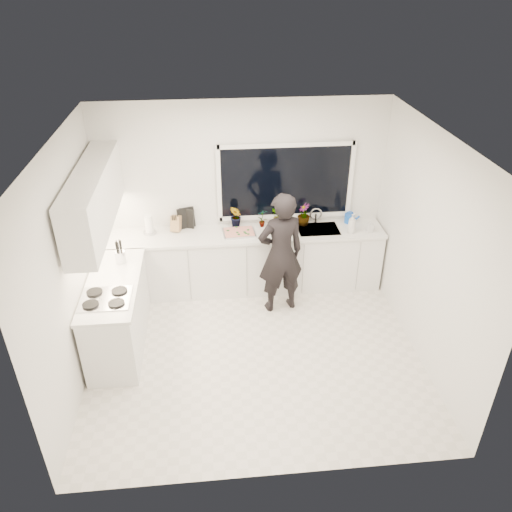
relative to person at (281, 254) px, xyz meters
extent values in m
cube|color=beige|center=(-0.43, -0.90, -0.88)|extent=(4.00, 3.50, 0.02)
cube|color=white|center=(-0.43, 0.86, 0.48)|extent=(4.00, 0.02, 2.70)
cube|color=white|center=(-2.44, -0.90, 0.48)|extent=(0.02, 3.50, 2.70)
cube|color=white|center=(1.58, -0.90, 0.48)|extent=(0.02, 3.50, 2.70)
cube|color=white|center=(-0.43, -0.90, 1.84)|extent=(4.00, 3.50, 0.02)
cube|color=black|center=(0.17, 0.83, 0.68)|extent=(1.80, 0.02, 1.00)
cube|color=white|center=(-0.43, 0.55, -0.43)|extent=(3.92, 0.58, 0.88)
cube|color=white|center=(-2.10, -0.55, -0.43)|extent=(0.58, 1.60, 0.88)
cube|color=silver|center=(-0.43, 0.54, 0.03)|extent=(3.94, 0.62, 0.04)
cube|color=silver|center=(-2.10, -0.55, 0.03)|extent=(0.62, 1.60, 0.04)
cube|color=white|center=(-2.22, -0.20, 0.98)|extent=(0.34, 2.10, 0.70)
cube|color=silver|center=(0.62, 0.55, 0.00)|extent=(0.58, 0.42, 0.14)
cylinder|color=silver|center=(0.62, 0.75, 0.16)|extent=(0.03, 0.03, 0.22)
cube|color=black|center=(-2.12, -0.90, 0.07)|extent=(0.56, 0.48, 0.03)
imported|color=black|center=(0.00, 0.00, 0.00)|extent=(0.71, 0.54, 1.73)
cube|color=silver|center=(-0.51, 0.52, 0.07)|extent=(0.46, 0.36, 0.03)
cube|color=#B22F17|center=(-0.51, 0.52, 0.08)|extent=(0.42, 0.32, 0.01)
cylinder|color=blue|center=(1.10, 0.71, 0.12)|extent=(0.15, 0.15, 0.13)
cylinder|color=white|center=(-1.76, 0.65, 0.18)|extent=(0.14, 0.14, 0.26)
cube|color=#A3764C|center=(-1.39, 0.69, 0.16)|extent=(0.16, 0.14, 0.22)
cylinder|color=silver|center=(-2.05, -0.10, 0.13)|extent=(0.16, 0.16, 0.16)
cube|color=black|center=(-1.24, 0.79, 0.19)|extent=(0.21, 0.09, 0.28)
cube|color=black|center=(-1.25, 0.79, 0.20)|extent=(0.24, 0.11, 0.30)
imported|color=#26662D|center=(-0.54, 0.71, 0.22)|extent=(0.20, 0.23, 0.34)
imported|color=#26662D|center=(-0.17, 0.71, 0.19)|extent=(0.16, 0.14, 0.27)
imported|color=#26662D|center=(0.08, 0.71, 0.19)|extent=(0.21, 0.24, 0.27)
imported|color=#26662D|center=(0.43, 0.71, 0.22)|extent=(0.21, 0.21, 0.33)
imported|color=#D8BF66|center=(1.05, 0.40, 0.20)|extent=(0.15, 0.15, 0.29)
imported|color=#D8BF66|center=(1.32, 0.40, 0.14)|extent=(0.09, 0.09, 0.17)
camera|label=1|loc=(-0.89, -5.63, 3.34)|focal=35.00mm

